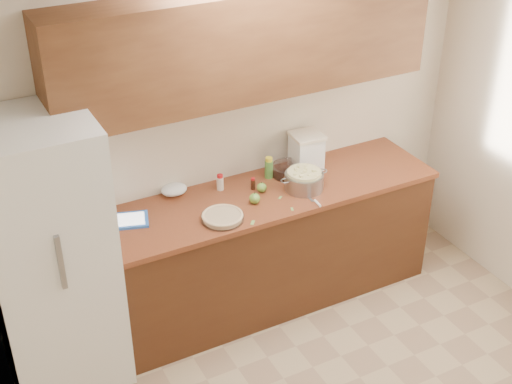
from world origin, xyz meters
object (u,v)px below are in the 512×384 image
pie (223,217)px  flour_canister (306,151)px  colander (304,180)px  tablet (128,220)px

pie → flour_canister: (0.85, 0.36, 0.11)m
pie → colander: size_ratio=0.76×
colander → tablet: (-1.23, 0.17, -0.06)m
pie → tablet: size_ratio=0.93×
flour_canister → tablet: 1.41m
colander → pie: bearing=-171.4°
tablet → pie: bearing=-8.7°
colander → tablet: colander is taller
colander → flour_canister: bearing=56.3°
pie → flour_canister: flour_canister is taller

